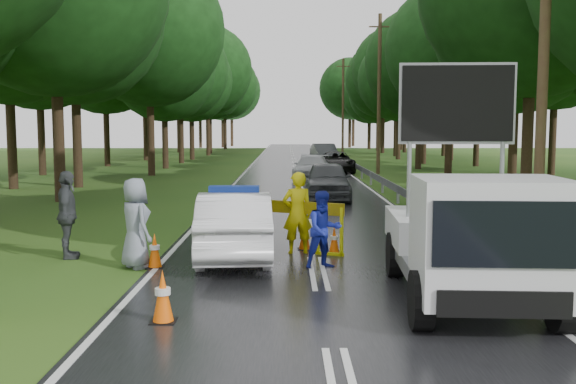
{
  "coord_description": "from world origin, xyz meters",
  "views": [
    {
      "loc": [
        -0.63,
        -12.74,
        2.94
      ],
      "look_at": [
        -0.6,
        3.54,
        1.3
      ],
      "focal_mm": 40.0,
      "sensor_mm": 36.0,
      "label": 1
    }
  ],
  "objects_px": {
    "work_truck": "(470,239)",
    "queue_car_fourth": "(324,154)",
    "queue_car_first": "(327,180)",
    "barrier": "(284,213)",
    "civilian": "(324,230)",
    "queue_car_third": "(336,162)",
    "police_sedan": "(234,225)",
    "queue_car_second": "(312,168)",
    "officer": "(297,213)"
  },
  "relations": [
    {
      "from": "police_sedan",
      "to": "queue_car_second",
      "type": "distance_m",
      "value": 21.93
    },
    {
      "from": "barrier",
      "to": "queue_car_fourth",
      "type": "relative_size",
      "value": 0.56
    },
    {
      "from": "work_truck",
      "to": "queue_car_fourth",
      "type": "relative_size",
      "value": 1.06
    },
    {
      "from": "barrier",
      "to": "queue_car_third",
      "type": "xyz_separation_m",
      "value": [
        3.29,
        27.1,
        -0.25
      ]
    },
    {
      "from": "work_truck",
      "to": "queue_car_fourth",
      "type": "height_order",
      "value": "work_truck"
    },
    {
      "from": "civilian",
      "to": "queue_car_third",
      "type": "distance_m",
      "value": 28.91
    },
    {
      "from": "work_truck",
      "to": "queue_car_first",
      "type": "height_order",
      "value": "work_truck"
    },
    {
      "from": "work_truck",
      "to": "queue_car_second",
      "type": "bearing_deg",
      "value": 96.85
    },
    {
      "from": "police_sedan",
      "to": "work_truck",
      "type": "distance_m",
      "value": 5.68
    },
    {
      "from": "police_sedan",
      "to": "queue_car_third",
      "type": "xyz_separation_m",
      "value": [
        4.41,
        27.78,
        -0.07
      ]
    },
    {
      "from": "officer",
      "to": "queue_car_fourth",
      "type": "distance_m",
      "value": 37.77
    },
    {
      "from": "work_truck",
      "to": "queue_car_fourth",
      "type": "distance_m",
      "value": 41.95
    },
    {
      "from": "queue_car_second",
      "to": "civilian",
      "type": "bearing_deg",
      "value": -85.09
    },
    {
      "from": "work_truck",
      "to": "civilian",
      "type": "xyz_separation_m",
      "value": [
        -2.25,
        2.78,
        -0.29
      ]
    },
    {
      "from": "officer",
      "to": "queue_car_first",
      "type": "bearing_deg",
      "value": -107.96
    },
    {
      "from": "police_sedan",
      "to": "barrier",
      "type": "relative_size",
      "value": 1.68
    },
    {
      "from": "work_truck",
      "to": "queue_car_fourth",
      "type": "xyz_separation_m",
      "value": [
        0.05,
        41.94,
        -0.29
      ]
    },
    {
      "from": "work_truck",
      "to": "queue_car_first",
      "type": "distance_m",
      "value": 15.76
    },
    {
      "from": "queue_car_fourth",
      "to": "queue_car_third",
      "type": "bearing_deg",
      "value": -95.67
    },
    {
      "from": "police_sedan",
      "to": "queue_car_first",
      "type": "height_order",
      "value": "police_sedan"
    },
    {
      "from": "police_sedan",
      "to": "queue_car_second",
      "type": "bearing_deg",
      "value": -100.88
    },
    {
      "from": "police_sedan",
      "to": "civilian",
      "type": "height_order",
      "value": "police_sedan"
    },
    {
      "from": "queue_car_second",
      "to": "queue_car_third",
      "type": "xyz_separation_m",
      "value": [
        1.8,
        6.0,
        -0.01
      ]
    },
    {
      "from": "officer",
      "to": "civilian",
      "type": "distance_m",
      "value": 1.6
    },
    {
      "from": "civilian",
      "to": "queue_car_second",
      "type": "distance_m",
      "value": 22.81
    },
    {
      "from": "work_truck",
      "to": "queue_car_third",
      "type": "height_order",
      "value": "work_truck"
    },
    {
      "from": "work_truck",
      "to": "queue_car_third",
      "type": "xyz_separation_m",
      "value": [
        0.2,
        31.58,
        -0.42
      ]
    },
    {
      "from": "barrier",
      "to": "civilian",
      "type": "distance_m",
      "value": 1.91
    },
    {
      "from": "police_sedan",
      "to": "queue_car_fourth",
      "type": "xyz_separation_m",
      "value": [
        4.26,
        38.14,
        0.06
      ]
    },
    {
      "from": "work_truck",
      "to": "barrier",
      "type": "distance_m",
      "value": 5.45
    },
    {
      "from": "barrier",
      "to": "queue_car_first",
      "type": "relative_size",
      "value": 0.6
    },
    {
      "from": "police_sedan",
      "to": "queue_car_second",
      "type": "relative_size",
      "value": 0.97
    },
    {
      "from": "police_sedan",
      "to": "work_truck",
      "type": "relative_size",
      "value": 0.89
    },
    {
      "from": "barrier",
      "to": "officer",
      "type": "height_order",
      "value": "officer"
    },
    {
      "from": "police_sedan",
      "to": "work_truck",
      "type": "height_order",
      "value": "work_truck"
    },
    {
      "from": "civilian",
      "to": "queue_car_fourth",
      "type": "distance_m",
      "value": 39.23
    },
    {
      "from": "barrier",
      "to": "queue_car_fourth",
      "type": "xyz_separation_m",
      "value": [
        3.14,
        37.46,
        -0.12
      ]
    },
    {
      "from": "work_truck",
      "to": "queue_car_first",
      "type": "xyz_separation_m",
      "value": [
        -1.36,
        15.69,
        -0.32
      ]
    },
    {
      "from": "barrier",
      "to": "officer",
      "type": "xyz_separation_m",
      "value": [
        0.31,
        -0.2,
        0.03
      ]
    },
    {
      "from": "police_sedan",
      "to": "civilian",
      "type": "relative_size",
      "value": 2.83
    },
    {
      "from": "police_sedan",
      "to": "queue_car_second",
      "type": "xyz_separation_m",
      "value": [
        2.61,
        21.78,
        -0.06
      ]
    },
    {
      "from": "officer",
      "to": "civilian",
      "type": "height_order",
      "value": "officer"
    },
    {
      "from": "queue_car_first",
      "to": "queue_car_fourth",
      "type": "height_order",
      "value": "queue_car_fourth"
    },
    {
      "from": "civilian",
      "to": "work_truck",
      "type": "bearing_deg",
      "value": -71.69
    },
    {
      "from": "barrier",
      "to": "queue_car_third",
      "type": "bearing_deg",
      "value": 107.11
    },
    {
      "from": "officer",
      "to": "queue_car_first",
      "type": "height_order",
      "value": "officer"
    },
    {
      "from": "queue_car_third",
      "to": "work_truck",
      "type": "bearing_deg",
      "value": -91.41
    },
    {
      "from": "queue_car_third",
      "to": "civilian",
      "type": "bearing_deg",
      "value": -95.91
    },
    {
      "from": "officer",
      "to": "queue_car_first",
      "type": "relative_size",
      "value": 0.42
    },
    {
      "from": "queue_car_fourth",
      "to": "work_truck",
      "type": "bearing_deg",
      "value": -96.57
    }
  ]
}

